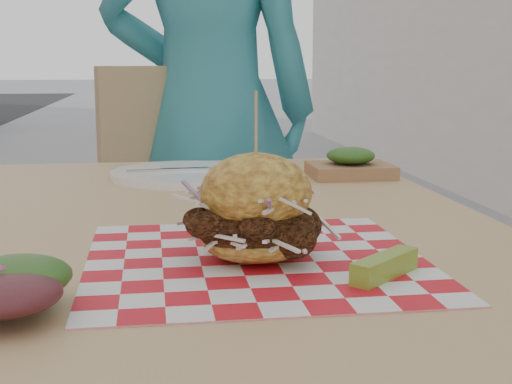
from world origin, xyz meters
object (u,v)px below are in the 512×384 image
at_px(patio_table, 199,279).
at_px(patio_chair, 163,215).
at_px(diner, 208,109).
at_px(sandwich, 256,214).

height_order(patio_table, patio_chair, patio_chair).
bearing_deg(diner, patio_table, 97.28).
bearing_deg(patio_table, patio_chair, 91.94).
bearing_deg(diner, sandwich, 100.38).
height_order(diner, patio_table, diner).
distance_m(patio_table, sandwich, 0.24).
height_order(diner, sandwich, diner).
height_order(diner, patio_chair, diner).
distance_m(diner, patio_chair, 0.32).
bearing_deg(sandwich, patio_table, 104.10).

